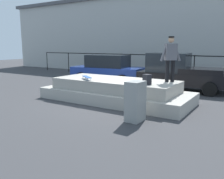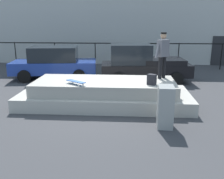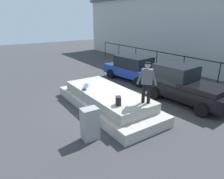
{
  "view_description": "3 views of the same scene",
  "coord_description": "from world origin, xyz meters",
  "px_view_note": "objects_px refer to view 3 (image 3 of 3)",
  "views": [
    {
      "loc": [
        5.11,
        -8.39,
        2.26
      ],
      "look_at": [
        -0.47,
        0.42,
        0.34
      ],
      "focal_mm": 38.57,
      "sensor_mm": 36.0,
      "label": 1
    },
    {
      "loc": [
        0.88,
        -9.06,
        2.99
      ],
      "look_at": [
        0.23,
        0.41,
        0.42
      ],
      "focal_mm": 40.68,
      "sensor_mm": 36.0,
      "label": 2
    },
    {
      "loc": [
        7.77,
        -5.05,
        4.22
      ],
      "look_at": [
        -0.6,
        0.59,
        0.65
      ],
      "focal_mm": 32.66,
      "sensor_mm": 36.0,
      "label": 3
    }
  ],
  "objects_px": {
    "car_blue_sedan_near": "(133,68)",
    "skateboard": "(86,86)",
    "car_black_pickup_mid": "(184,85)",
    "skateboarder": "(147,80)",
    "backpack": "(118,101)",
    "utility_box": "(90,124)"
  },
  "relations": [
    {
      "from": "skateboard",
      "to": "utility_box",
      "type": "relative_size",
      "value": 0.62
    },
    {
      "from": "backpack",
      "to": "utility_box",
      "type": "height_order",
      "value": "backpack"
    },
    {
      "from": "skateboarder",
      "to": "backpack",
      "type": "relative_size",
      "value": 4.72
    },
    {
      "from": "skateboarder",
      "to": "skateboard",
      "type": "height_order",
      "value": "skateboarder"
    },
    {
      "from": "car_black_pickup_mid",
      "to": "skateboard",
      "type": "bearing_deg",
      "value": -118.81
    },
    {
      "from": "skateboard",
      "to": "car_black_pickup_mid",
      "type": "distance_m",
      "value": 5.1
    },
    {
      "from": "car_black_pickup_mid",
      "to": "backpack",
      "type": "bearing_deg",
      "value": -88.36
    },
    {
      "from": "backpack",
      "to": "car_black_pickup_mid",
      "type": "relative_size",
      "value": 0.08
    },
    {
      "from": "skateboard",
      "to": "car_black_pickup_mid",
      "type": "height_order",
      "value": "car_black_pickup_mid"
    },
    {
      "from": "car_blue_sedan_near",
      "to": "car_black_pickup_mid",
      "type": "bearing_deg",
      "value": -4.98
    },
    {
      "from": "skateboarder",
      "to": "skateboard",
      "type": "bearing_deg",
      "value": -158.22
    },
    {
      "from": "skateboard",
      "to": "car_blue_sedan_near",
      "type": "height_order",
      "value": "car_blue_sedan_near"
    },
    {
      "from": "skateboarder",
      "to": "utility_box",
      "type": "xyz_separation_m",
      "value": [
        -0.17,
        -2.52,
        -1.27
      ]
    },
    {
      "from": "car_blue_sedan_near",
      "to": "car_black_pickup_mid",
      "type": "height_order",
      "value": "car_black_pickup_mid"
    },
    {
      "from": "car_blue_sedan_near",
      "to": "skateboard",
      "type": "bearing_deg",
      "value": -65.95
    },
    {
      "from": "skateboarder",
      "to": "utility_box",
      "type": "bearing_deg",
      "value": -93.93
    },
    {
      "from": "skateboard",
      "to": "utility_box",
      "type": "bearing_deg",
      "value": -24.45
    },
    {
      "from": "car_blue_sedan_near",
      "to": "utility_box",
      "type": "height_order",
      "value": "car_blue_sedan_near"
    },
    {
      "from": "skateboard",
      "to": "backpack",
      "type": "xyz_separation_m",
      "value": [
        2.58,
        0.15,
        0.08
      ]
    },
    {
      "from": "skateboarder",
      "to": "backpack",
      "type": "bearing_deg",
      "value": -113.33
    },
    {
      "from": "skateboard",
      "to": "car_black_pickup_mid",
      "type": "relative_size",
      "value": 0.17
    },
    {
      "from": "utility_box",
      "to": "skateboard",
      "type": "bearing_deg",
      "value": 157.44
    }
  ]
}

